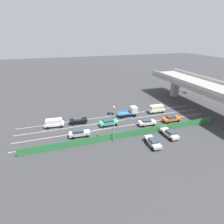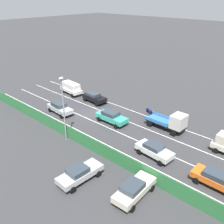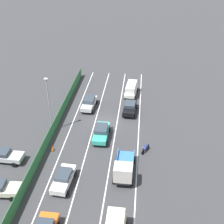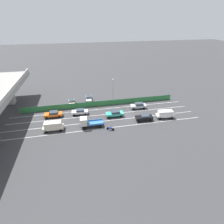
{
  "view_description": "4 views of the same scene",
  "coord_description": "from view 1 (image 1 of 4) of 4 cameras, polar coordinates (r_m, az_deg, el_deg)",
  "views": [
    {
      "loc": [
        37.53,
        -7.55,
        20.88
      ],
      "look_at": [
        -2.55,
        5.52,
        2.27
      ],
      "focal_mm": 28.3,
      "sensor_mm": 36.0,
      "label": 1
    },
    {
      "loc": [
        23.62,
        25.33,
        16.58
      ],
      "look_at": [
        0.05,
        3.8,
        1.58
      ],
      "focal_mm": 40.89,
      "sensor_mm": 36.0,
      "label": 2
    },
    {
      "loc": [
        -4.69,
        35.64,
        23.51
      ],
      "look_at": [
        -0.91,
        0.16,
        1.95
      ],
      "focal_mm": 46.86,
      "sensor_mm": 36.0,
      "label": 3
    },
    {
      "loc": [
        -37.57,
        12.27,
        23.41
      ],
      "look_at": [
        -0.04,
        4.53,
        1.52
      ],
      "focal_mm": 26.85,
      "sensor_mm": 36.0,
      "label": 4
    }
  ],
  "objects": [
    {
      "name": "ground_plane",
      "position": [
        43.61,
        -5.89,
        -4.93
      ],
      "size": [
        300.0,
        300.0,
        0.0
      ],
      "primitive_type": "plane",
      "color": "#38383A"
    },
    {
      "name": "car_sedan_black",
      "position": [
        45.68,
        -10.85,
        -2.59
      ],
      "size": [
        2.19,
        4.45,
        1.58
      ],
      "color": "black",
      "rests_on": "ground"
    },
    {
      "name": "flatbed_truck_blue",
      "position": [
        49.12,
        6.09,
        0.21
      ],
      "size": [
        2.33,
        5.43,
        2.59
      ],
      "color": "black",
      "rests_on": "ground"
    },
    {
      "name": "parked_sedan_cream",
      "position": [
        41.21,
        18.15,
        -6.51
      ],
      "size": [
        4.72,
        2.18,
        1.62
      ],
      "color": "beige",
      "rests_on": "ground"
    },
    {
      "name": "green_fence",
      "position": [
        39.28,
        5.92,
        -7.01
      ],
      "size": [
        0.1,
        45.45,
        1.67
      ],
      "color": "#2D753D",
      "rests_on": "ground"
    },
    {
      "name": "parked_wagon_silver",
      "position": [
        37.33,
        13.08,
        -9.32
      ],
      "size": [
        4.73,
        2.11,
        1.56
      ],
      "color": "#B2B5B7",
      "rests_on": "ground"
    },
    {
      "name": "car_taxi_teal",
      "position": [
        43.85,
        -1.07,
        -3.26
      ],
      "size": [
        2.06,
        4.7,
        1.64
      ],
      "color": "teal",
      "rests_on": "ground"
    },
    {
      "name": "lane_line_mid_right",
      "position": [
        43.91,
        3.12,
        -4.61
      ],
      "size": [
        0.14,
        49.35,
        0.01
      ],
      "primitive_type": "cube",
      "color": "silver",
      "rests_on": "ground"
    },
    {
      "name": "lane_line_mid_left",
      "position": [
        46.59,
        1.7,
        -2.81
      ],
      "size": [
        0.14,
        49.35,
        0.01
      ],
      "primitive_type": "cube",
      "color": "silver",
      "rests_on": "ground"
    },
    {
      "name": "car_van_white",
      "position": [
        45.29,
        -18.19,
        -3.25
      ],
      "size": [
        2.31,
        4.76,
        2.07
      ],
      "color": "silver",
      "rests_on": "ground"
    },
    {
      "name": "motorcycle",
      "position": [
        49.81,
        -0.51,
        -0.39
      ],
      "size": [
        1.03,
        1.78,
        0.93
      ],
      "color": "black",
      "rests_on": "ground"
    },
    {
      "name": "car_sedan_silver",
      "position": [
        39.88,
        -10.56,
        -6.63
      ],
      "size": [
        2.19,
        4.65,
        1.71
      ],
      "color": "#B7BABC",
      "rests_on": "ground"
    },
    {
      "name": "street_lamp",
      "position": [
        35.75,
        0.61,
        -2.91
      ],
      "size": [
        0.6,
        0.36,
        8.04
      ],
      "color": "gray",
      "rests_on": "ground"
    },
    {
      "name": "traffic_light",
      "position": [
        59.47,
        21.24,
        5.13
      ],
      "size": [
        2.83,
        0.84,
        4.85
      ],
      "color": "#47474C",
      "rests_on": "ground"
    },
    {
      "name": "traffic_cone",
      "position": [
        40.45,
        6.05,
        -6.85
      ],
      "size": [
        0.47,
        0.47,
        0.72
      ],
      "color": "orange",
      "rests_on": "ground"
    },
    {
      "name": "car_taxi_orange",
      "position": [
        48.29,
        18.62,
        -1.97
      ],
      "size": [
        2.04,
        4.67,
        1.6
      ],
      "color": "orange",
      "rests_on": "ground"
    },
    {
      "name": "car_sedan_white",
      "position": [
        44.77,
        11.23,
        -3.21
      ],
      "size": [
        2.18,
        4.4,
        1.56
      ],
      "color": "white",
      "rests_on": "ground"
    },
    {
      "name": "lane_line_left_edge",
      "position": [
        49.33,
        0.44,
        -1.21
      ],
      "size": [
        0.14,
        49.35,
        0.01
      ],
      "primitive_type": "cube",
      "color": "silver",
      "rests_on": "ground"
    },
    {
      "name": "lane_line_right_edge",
      "position": [
        41.31,
        4.73,
        -6.63
      ],
      "size": [
        0.14,
        49.35,
        0.01
      ],
      "primitive_type": "cube",
      "color": "silver",
      "rests_on": "ground"
    },
    {
      "name": "elevated_overpass",
      "position": [
        57.3,
        28.59,
        6.54
      ],
      "size": [
        44.6,
        10.03,
        8.48
      ],
      "color": "gray",
      "rests_on": "ground"
    },
    {
      "name": "car_van_cream",
      "position": [
        52.51,
        14.18,
        1.11
      ],
      "size": [
        2.11,
        4.72,
        2.22
      ],
      "color": "beige",
      "rests_on": "ground"
    }
  ]
}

